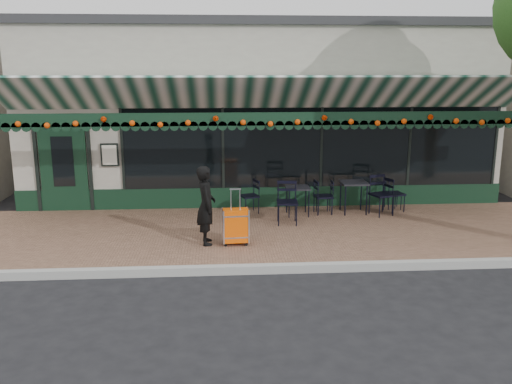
{
  "coord_description": "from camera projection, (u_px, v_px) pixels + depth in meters",
  "views": [
    {
      "loc": [
        -1.1,
        -9.01,
        3.53
      ],
      "look_at": [
        -0.37,
        1.6,
        1.08
      ],
      "focal_mm": 38.0,
      "sensor_mm": 36.0,
      "label": 1
    }
  ],
  "objects": [
    {
      "name": "chair_b_right",
      "position": [
        323.0,
        197.0,
        12.75
      ],
      "size": [
        0.45,
        0.45,
        0.82
      ],
      "primitive_type": null,
      "rotation": [
        0.0,
        0.0,
        1.67
      ],
      "color": "black",
      "rests_on": "sidewalk"
    },
    {
      "name": "chair_a_extra",
      "position": [
        394.0,
        194.0,
        12.95
      ],
      "size": [
        0.53,
        0.53,
        0.84
      ],
      "primitive_type": null,
      "rotation": [
        0.0,
        0.0,
        1.9
      ],
      "color": "black",
      "rests_on": "sidewalk"
    },
    {
      "name": "restaurant_building",
      "position": [
        254.0,
        109.0,
        16.74
      ],
      "size": [
        12.0,
        9.6,
        4.5
      ],
      "color": "#9F978A",
      "rests_on": "ground"
    },
    {
      "name": "suitcase",
      "position": [
        236.0,
        226.0,
        10.51
      ],
      "size": [
        0.5,
        0.3,
        1.11
      ],
      "rotation": [
        0.0,
        0.0,
        0.07
      ],
      "color": "#EC5407",
      "rests_on": "sidewalk"
    },
    {
      "name": "chair_b_front",
      "position": [
        287.0,
        203.0,
        11.9
      ],
      "size": [
        0.51,
        0.51,
        0.95
      ],
      "primitive_type": null,
      "rotation": [
        0.0,
        0.0,
        -0.07
      ],
      "color": "black",
      "rests_on": "sidewalk"
    },
    {
      "name": "chair_a_left",
      "position": [
        325.0,
        197.0,
        12.78
      ],
      "size": [
        0.41,
        0.41,
        0.79
      ],
      "primitive_type": null,
      "rotation": [
        0.0,
        0.0,
        -1.62
      ],
      "color": "black",
      "rests_on": "sidewalk"
    },
    {
      "name": "ground",
      "position": [
        283.0,
        271.0,
        9.63
      ],
      "size": [
        80.0,
        80.0,
        0.0
      ],
      "primitive_type": "plane",
      "color": "black",
      "rests_on": "ground"
    },
    {
      "name": "chair_a_right",
      "position": [
        393.0,
        193.0,
        13.23
      ],
      "size": [
        0.38,
        0.38,
        0.76
      ],
      "primitive_type": null,
      "rotation": [
        0.0,
        0.0,
        1.56
      ],
      "color": "black",
      "rests_on": "sidewalk"
    },
    {
      "name": "chair_b_left",
      "position": [
        250.0,
        196.0,
        12.81
      ],
      "size": [
        0.51,
        0.51,
        0.8
      ],
      "primitive_type": null,
      "rotation": [
        0.0,
        0.0,
        -1.25
      ],
      "color": "black",
      "rests_on": "sidewalk"
    },
    {
      "name": "curb",
      "position": [
        283.0,
        268.0,
        9.53
      ],
      "size": [
        18.0,
        0.16,
        0.15
      ],
      "primitive_type": "cube",
      "color": "#9E9E99",
      "rests_on": "ground"
    },
    {
      "name": "cafe_table_a",
      "position": [
        354.0,
        185.0,
        12.77
      ],
      "size": [
        0.61,
        0.61,
        0.75
      ],
      "color": "black",
      "rests_on": "sidewalk"
    },
    {
      "name": "sidewalk",
      "position": [
        272.0,
        233.0,
        11.56
      ],
      "size": [
        18.0,
        4.0,
        0.15
      ],
      "primitive_type": "cube",
      "color": "brown",
      "rests_on": "ground"
    },
    {
      "name": "chair_a_front",
      "position": [
        382.0,
        195.0,
        12.62
      ],
      "size": [
        0.61,
        0.61,
        0.95
      ],
      "primitive_type": null,
      "rotation": [
        0.0,
        0.0,
        0.36
      ],
      "color": "black",
      "rests_on": "sidewalk"
    },
    {
      "name": "cafe_table_b",
      "position": [
        298.0,
        190.0,
        12.58
      ],
      "size": [
        0.55,
        0.55,
        0.67
      ],
      "color": "black",
      "rests_on": "sidewalk"
    },
    {
      "name": "woman",
      "position": [
        206.0,
        205.0,
        10.48
      ],
      "size": [
        0.43,
        0.6,
        1.55
      ],
      "primitive_type": "imported",
      "rotation": [
        0.0,
        0.0,
        1.68
      ],
      "color": "black",
      "rests_on": "sidewalk"
    }
  ]
}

